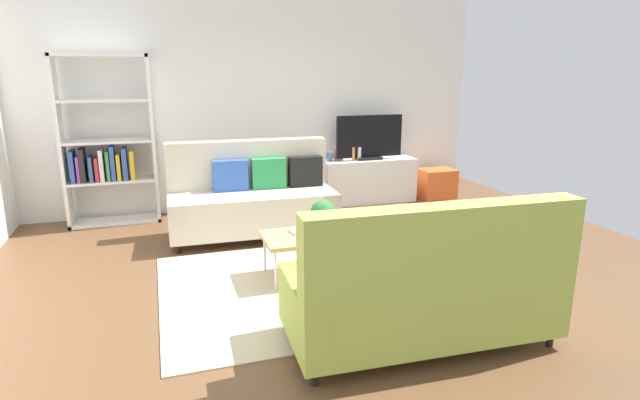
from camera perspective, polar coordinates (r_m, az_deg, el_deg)
The scene contains 16 objects.
ground_plane at distance 4.92m, azimuth 0.10°, elevation -8.50°, with size 7.68×7.68×0.00m, color brown.
wall_far at distance 7.25m, azimuth -6.89°, elevation 10.69°, with size 6.40×0.12×2.90m, color white.
area_rug at distance 4.75m, azimuth 0.33°, elevation -9.29°, with size 2.90×2.20×0.01m, color beige.
couch_beige at distance 6.02m, azimuth -7.56°, elevation 0.26°, with size 1.93×0.91×1.10m.
couch_green at distance 3.67m, azimuth 11.42°, elevation -9.51°, with size 1.94×0.93×1.10m.
coffee_table at distance 4.80m, azimuth 0.15°, elevation -4.07°, with size 1.10×0.56×0.42m.
tv_console at distance 7.54m, azimuth 5.38°, elevation 2.20°, with size 1.40×0.44×0.64m, color silver.
tv at distance 7.41m, azimuth 5.56°, elevation 6.94°, with size 1.00×0.20×0.64m.
bookshelf at distance 6.87m, azimuth -22.81°, elevation 5.35°, with size 1.10×0.36×2.10m.
storage_trunk at distance 7.97m, azimuth 12.94°, elevation 1.82°, with size 0.52×0.40×0.44m, color orange.
potted_plant at distance 4.78m, azimuth 0.31°, elevation -1.78°, with size 0.23×0.23×0.31m.
table_book_0 at distance 4.83m, azimuth -1.90°, elevation -3.45°, with size 0.24×0.18×0.03m, color silver.
vase_0 at distance 7.31m, azimuth 1.10°, elevation 4.93°, with size 0.08×0.08×0.13m, color #4C72B2.
vase_1 at distance 7.35m, azimuth 2.14°, elevation 5.16°, with size 0.13×0.13×0.17m, color #B24C4C.
bottle_0 at distance 7.33m, azimuth 3.77°, elevation 5.20°, with size 0.04×0.04×0.19m, color orange.
bottle_1 at distance 7.37m, azimuth 4.44°, elevation 5.21°, with size 0.05×0.05×0.19m, color silver.
Camera 1 is at (-1.40, -4.30, 1.92)m, focal length 28.50 mm.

